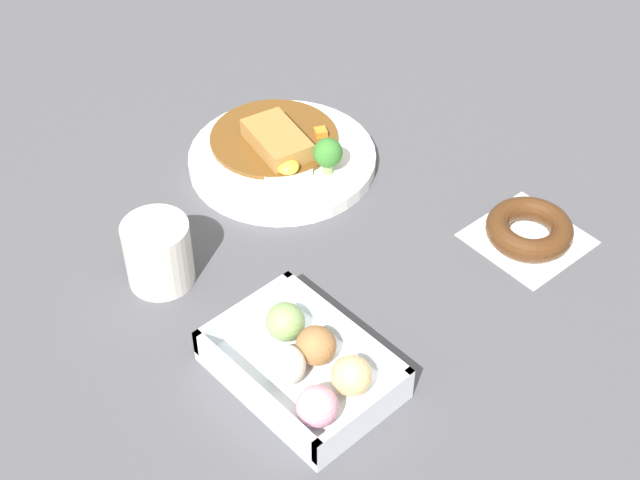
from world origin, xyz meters
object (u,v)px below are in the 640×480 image
donut_box (306,366)px  coffee_mug (158,253)px  chocolate_ring_donut (529,230)px  curry_plate (283,155)px

donut_box → coffee_mug: 0.22m
coffee_mug → chocolate_ring_donut: bearing=-124.1°
curry_plate → coffee_mug: (-0.06, 0.24, 0.03)m
curry_plate → donut_box: size_ratio=1.28×
donut_box → curry_plate: bearing=-37.4°
curry_plate → donut_box: (-0.29, 0.22, 0.01)m
curry_plate → chocolate_ring_donut: 0.33m
curry_plate → chocolate_ring_donut: bearing=-158.7°
chocolate_ring_donut → coffee_mug: bearing=55.9°
donut_box → coffee_mug: size_ratio=2.35×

